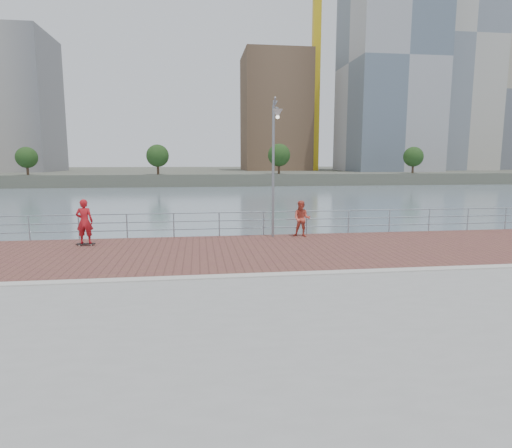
{
  "coord_description": "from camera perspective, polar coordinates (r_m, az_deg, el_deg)",
  "views": [
    {
      "loc": [
        -1.94,
        -12.4,
        3.49
      ],
      "look_at": [
        0.0,
        2.0,
        1.3
      ],
      "focal_mm": 30.0,
      "sensor_mm": 36.0,
      "label": 1
    }
  ],
  "objects": [
    {
      "name": "far_shore",
      "position": [
        134.98,
        -6.9,
        6.72
      ],
      "size": [
        320.0,
        95.0,
        2.5
      ],
      "primitive_type": "cube",
      "color": "#4C5142",
      "rests_on": "ground"
    },
    {
      "name": "seawall",
      "position": [
        8.87,
        6.53,
        -21.9
      ],
      "size": [
        40.0,
        24.0,
        2.0
      ],
      "primitive_type": "cube",
      "color": "gray",
      "rests_on": "ground"
    },
    {
      "name": "water",
      "position": [
        13.7,
        1.16,
        -15.05
      ],
      "size": [
        400.0,
        400.0,
        0.0
      ],
      "primitive_type": "plane",
      "color": "slate",
      "rests_on": "ground"
    },
    {
      "name": "bystander",
      "position": [
        19.48,
        6.12,
        0.71
      ],
      "size": [
        0.98,
        0.88,
        1.64
      ],
      "primitive_type": "imported",
      "rotation": [
        0.0,
        0.0,
        -0.39
      ],
      "color": "#D1503D",
      "rests_on": "brick_lane"
    },
    {
      "name": "curb",
      "position": [
        13.02,
        1.19,
        -6.84
      ],
      "size": [
        40.0,
        0.4,
        0.06
      ],
      "primitive_type": "cube",
      "color": "#B7B5AD",
      "rests_on": "seawall"
    },
    {
      "name": "street_lamp",
      "position": [
        18.78,
        2.56,
        10.62
      ],
      "size": [
        0.43,
        1.24,
        5.86
      ],
      "color": "gray",
      "rests_on": "brick_lane"
    },
    {
      "name": "skateboard",
      "position": [
        18.8,
        -21.74,
        -2.47
      ],
      "size": [
        0.74,
        0.19,
        0.08
      ],
      "rotation": [
        0.0,
        0.0,
        -0.0
      ],
      "color": "black",
      "rests_on": "brick_lane"
    },
    {
      "name": "brick_lane",
      "position": [
        16.49,
        -0.74,
        -3.61
      ],
      "size": [
        40.0,
        6.8,
        0.02
      ],
      "primitive_type": "cube",
      "color": "brown",
      "rests_on": "seawall"
    },
    {
      "name": "skyline",
      "position": [
        123.95,
        9.3,
        18.32
      ],
      "size": [
        233.0,
        41.0,
        72.89
      ],
      "color": "#ADA38E",
      "rests_on": "far_shore"
    },
    {
      "name": "skateboarder",
      "position": [
        18.66,
        -21.9,
        0.33
      ],
      "size": [
        0.66,
        0.44,
        1.82
      ],
      "primitive_type": "imported",
      "rotation": [
        0.0,
        0.0,
        3.14
      ],
      "color": "red",
      "rests_on": "skateboard"
    },
    {
      "name": "shoreline_trees",
      "position": [
        92.42,
        7.09,
        9.11
      ],
      "size": [
        170.18,
        5.21,
        6.94
      ],
      "color": "#473323",
      "rests_on": "far_shore"
    },
    {
      "name": "tower_crane",
      "position": [
        123.73,
        6.77,
        22.56
      ],
      "size": [
        47.0,
        2.0,
        50.7
      ],
      "color": "gold",
      "rests_on": "far_shore"
    },
    {
      "name": "guardrail",
      "position": [
        19.7,
        -1.95,
        0.4
      ],
      "size": [
        39.06,
        0.06,
        1.13
      ],
      "color": "#8C9EA8",
      "rests_on": "brick_lane"
    }
  ]
}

